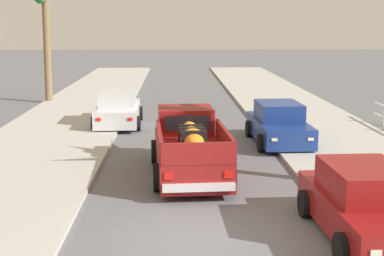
# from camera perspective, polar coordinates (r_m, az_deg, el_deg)

# --- Properties ---
(ground_plane) EXTENTS (160.00, 160.00, 0.00)m
(ground_plane) POSITION_cam_1_polar(r_m,az_deg,el_deg) (11.60, 1.39, -11.56)
(ground_plane) COLOR slate
(sidewalk_left) EXTENTS (4.97, 60.00, 0.12)m
(sidewalk_left) POSITION_cam_1_polar(r_m,az_deg,el_deg) (23.60, -13.63, 0.03)
(sidewalk_left) COLOR #B2AFA8
(sidewalk_left) RESTS_ON ground
(sidewalk_right) EXTENTS (4.97, 60.00, 0.12)m
(sidewalk_right) POSITION_cam_1_polar(r_m,az_deg,el_deg) (23.89, 12.78, 0.21)
(sidewalk_right) COLOR #B2AFA8
(sidewalk_right) RESTS_ON ground
(curb_left) EXTENTS (0.16, 60.00, 0.10)m
(curb_left) POSITION_cam_1_polar(r_m,az_deg,el_deg) (23.40, -11.03, 0.03)
(curb_left) COLOR silver
(curb_left) RESTS_ON ground
(curb_right) EXTENTS (0.16, 60.00, 0.10)m
(curb_right) POSITION_cam_1_polar(r_m,az_deg,el_deg) (23.64, 10.24, 0.17)
(curb_right) COLOR silver
(curb_right) RESTS_ON ground
(pickup_truck) EXTENTS (2.42, 5.31, 1.80)m
(pickup_truck) POSITION_cam_1_polar(r_m,az_deg,el_deg) (16.03, -0.29, -2.07)
(pickup_truck) COLOR maroon
(pickup_truck) RESTS_ON ground
(car_left_near) EXTENTS (2.11, 4.30, 1.54)m
(car_left_near) POSITION_cam_1_polar(r_m,az_deg,el_deg) (20.40, 9.15, 0.36)
(car_left_near) COLOR navy
(car_left_near) RESTS_ON ground
(car_right_near) EXTENTS (2.10, 4.29, 1.54)m
(car_right_near) POSITION_cam_1_polar(r_m,az_deg,el_deg) (23.86, -7.81, 1.96)
(car_right_near) COLOR silver
(car_right_near) RESTS_ON ground
(car_left_mid) EXTENTS (2.11, 4.30, 1.54)m
(car_left_mid) POSITION_cam_1_polar(r_m,az_deg,el_deg) (11.97, 17.78, -7.73)
(car_left_mid) COLOR maroon
(car_left_mid) RESTS_ON ground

